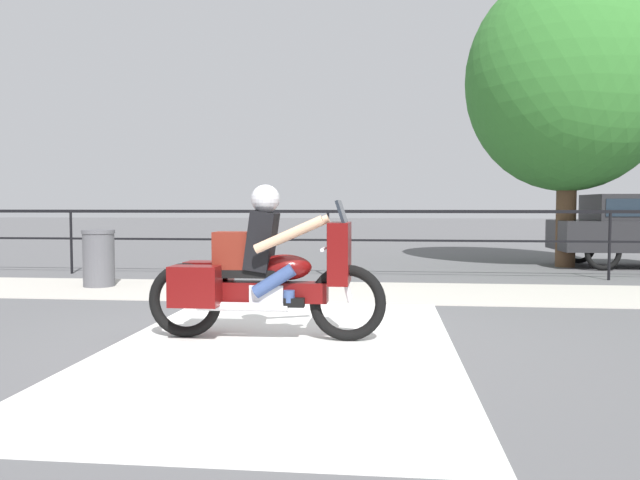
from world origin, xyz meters
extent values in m
plane|color=#565659|center=(0.00, 0.00, 0.00)|extent=(120.00, 120.00, 0.00)
cube|color=#B7B2A8|center=(0.00, 3.40, 0.01)|extent=(44.00, 2.40, 0.01)
cube|color=silver|center=(0.11, -0.20, 0.00)|extent=(3.27, 6.00, 0.01)
cube|color=black|center=(0.00, 5.45, 1.24)|extent=(36.00, 0.04, 0.06)
cube|color=black|center=(0.00, 5.45, 0.70)|extent=(36.00, 0.03, 0.04)
cylinder|color=black|center=(-5.10, 5.45, 0.63)|extent=(0.05, 0.05, 1.27)
cylinder|color=black|center=(0.00, 5.45, 0.63)|extent=(0.05, 0.05, 1.27)
cylinder|color=black|center=(5.10, 5.45, 0.63)|extent=(0.05, 0.05, 1.27)
torus|color=black|center=(0.72, -0.12, 0.38)|extent=(0.76, 0.11, 0.76)
torus|color=black|center=(-0.94, -0.12, 0.38)|extent=(0.76, 0.11, 0.76)
cube|color=#5B0C0C|center=(-0.11, -0.12, 0.48)|extent=(1.26, 0.22, 0.20)
cube|color=silver|center=(-0.08, -0.12, 0.43)|extent=(0.34, 0.26, 0.26)
ellipsoid|color=#5B0C0C|center=(0.09, -0.12, 0.73)|extent=(0.55, 0.30, 0.26)
cube|color=black|center=(-0.28, -0.12, 0.67)|extent=(0.73, 0.28, 0.08)
cube|color=#5B0C0C|center=(0.64, -0.12, 0.88)|extent=(0.20, 0.58, 0.60)
cube|color=#1E232B|center=(0.66, -0.12, 1.28)|extent=(0.10, 0.49, 0.24)
cylinder|color=silver|center=(0.50, -0.12, 0.93)|extent=(0.04, 0.70, 0.04)
cylinder|color=silver|center=(-0.31, -0.28, 0.35)|extent=(0.91, 0.09, 0.09)
cube|color=#5B0C0C|center=(-0.76, -0.36, 0.56)|extent=(0.48, 0.28, 0.40)
cube|color=#5B0C0C|center=(-0.76, 0.12, 0.56)|extent=(0.48, 0.28, 0.40)
cylinder|color=silver|center=(0.69, -0.12, 0.63)|extent=(0.17, 0.06, 0.50)
cube|color=black|center=(-0.14, -0.12, 0.99)|extent=(0.32, 0.36, 0.62)
sphere|color=tan|center=(-0.10, -0.12, 1.39)|extent=(0.23, 0.23, 0.23)
sphere|color=#B7B7BC|center=(-0.10, -0.12, 1.41)|extent=(0.29, 0.29, 0.29)
cylinder|color=#33477A|center=(0.01, -0.27, 0.61)|extent=(0.44, 0.13, 0.34)
cylinder|color=#33477A|center=(0.16, -0.27, 0.46)|extent=(0.11, 0.11, 0.12)
cube|color=black|center=(0.21, -0.27, 0.40)|extent=(0.20, 0.10, 0.09)
cylinder|color=#33477A|center=(0.01, 0.03, 0.61)|extent=(0.44, 0.13, 0.34)
cylinder|color=#33477A|center=(0.16, 0.03, 0.46)|extent=(0.11, 0.11, 0.12)
cube|color=black|center=(0.21, 0.03, 0.40)|extent=(0.20, 0.10, 0.09)
cylinder|color=tan|center=(0.18, -0.42, 1.07)|extent=(0.68, 0.09, 0.37)
cylinder|color=tan|center=(0.18, 0.18, 1.07)|extent=(0.68, 0.09, 0.37)
cube|color=maroon|center=(-0.44, -0.12, 0.89)|extent=(0.35, 0.27, 0.38)
cube|color=#232326|center=(6.55, 7.97, 1.30)|extent=(2.05, 1.56, 0.57)
cube|color=#19232D|center=(6.55, 7.97, 1.30)|extent=(1.88, 1.60, 0.37)
torus|color=black|center=(5.56, 7.16, 0.37)|extent=(0.74, 0.11, 0.74)
torus|color=black|center=(5.56, 8.79, 0.37)|extent=(0.74, 0.11, 0.74)
cylinder|color=#515156|center=(-3.64, 3.58, 0.44)|extent=(0.50, 0.50, 0.89)
cylinder|color=#515156|center=(-3.64, 3.58, 0.92)|extent=(0.53, 0.53, 0.06)
cylinder|color=brown|center=(5.01, 7.90, 1.13)|extent=(0.42, 0.42, 2.26)
ellipsoid|color=#33752D|center=(5.01, 7.90, 4.08)|extent=(4.40, 4.40, 4.84)
camera|label=1|loc=(1.10, -6.25, 1.35)|focal=35.00mm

